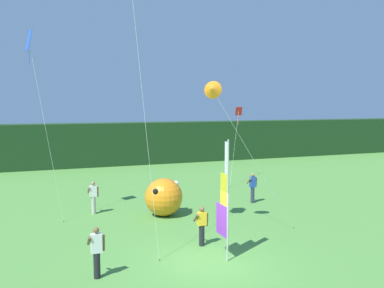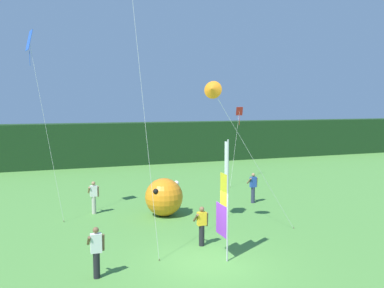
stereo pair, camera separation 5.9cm
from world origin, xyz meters
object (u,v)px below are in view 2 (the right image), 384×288
Objects in this scene: person_far_left at (96,251)px; kite_red_diamond_0 at (239,116)px; banner_flag at (224,202)px; kite_orange_delta_3 at (213,90)px; person_mid_field at (253,187)px; person_near_banner at (202,225)px; person_far_right at (94,196)px; inflatable_balloon at (164,197)px; kite_blue_diamond_1 at (31,49)px.

person_far_left is 19.15m from kite_red_diamond_0.
banner_flag is 0.66× the size of kite_orange_delta_3.
person_mid_field is at bearing 54.51° from banner_flag.
person_near_banner is 0.94× the size of person_far_right.
banner_flag reaches higher than person_mid_field.
person_far_left is at bearing -151.57° from kite_orange_delta_3.
inflatable_balloon is (4.17, 6.47, 0.05)m from person_far_left.
person_mid_field is 1.02× the size of person_far_left.
person_far_left is at bearing -76.11° from kite_blue_diamond_1.
kite_red_diamond_0 is (12.24, 14.20, 3.89)m from person_far_left.
kite_red_diamond_0 is at bearing 58.53° from kite_orange_delta_3.
kite_blue_diamond_1 is (-6.56, 7.68, 6.13)m from banner_flag.
inflatable_balloon is at bearing -12.39° from kite_blue_diamond_1.
person_far_left is (-9.75, -7.31, -0.01)m from person_mid_field.
kite_orange_delta_3 is (-4.44, -4.43, 5.36)m from person_mid_field.
kite_red_diamond_0 is (7.89, 12.53, 3.95)m from person_near_banner.
inflatable_balloon is (-0.18, 4.80, 0.12)m from person_near_banner.
kite_red_diamond_0 reaches higher than banner_flag.
person_near_banner is 7.81m from person_mid_field.
kite_red_diamond_0 is (8.07, 7.73, 3.83)m from inflatable_balloon.
kite_orange_delta_3 is (4.47, -5.19, 5.38)m from person_far_right.
kite_blue_diamond_1 is at bearing -155.73° from kite_red_diamond_0.
kite_blue_diamond_1 is at bearing 130.50° from banner_flag.
kite_red_diamond_0 reaches higher than person_mid_field.
person_near_banner is 4.66m from person_far_left.
person_near_banner is at bearing -133.72° from person_mid_field.
person_mid_field is 13.80m from kite_blue_diamond_1.
banner_flag is at bearing 1.59° from person_far_left.
kite_blue_diamond_1 reaches higher than banner_flag.
inflatable_balloon is at bearing -25.67° from person_far_right.
person_near_banner is at bearing -44.32° from kite_blue_diamond_1.
kite_orange_delta_3 is at bearing 51.56° from person_near_banner.
person_far_left is 7.70m from inflatable_balloon.
banner_flag reaches higher than person_near_banner.
kite_red_diamond_0 is at bearing 61.58° from banner_flag.
person_far_right is at bearing 84.05° from person_far_left.
person_mid_field is 0.32× the size of kite_red_diamond_0.
kite_red_diamond_0 is at bearing 28.26° from person_far_right.
kite_red_diamond_0 is at bearing 57.81° from person_near_banner.
person_far_right is (-3.79, 7.94, -1.22)m from banner_flag.
kite_red_diamond_0 reaches higher than person_far_right.
person_far_left is (-4.63, -0.13, -1.21)m from banner_flag.
kite_blue_diamond_1 reaches higher than inflatable_balloon.
kite_orange_delta_3 reaches higher than kite_red_diamond_0.
person_near_banner is at bearing -87.81° from inflatable_balloon.
person_mid_field is at bearing -4.87° from person_far_right.
kite_orange_delta_3 is at bearing -135.01° from person_mid_field.
banner_flag is 2.77× the size of person_near_banner.
person_mid_field is 5.64m from inflatable_balloon.
person_near_banner is (-0.27, 1.54, -1.27)m from banner_flag.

